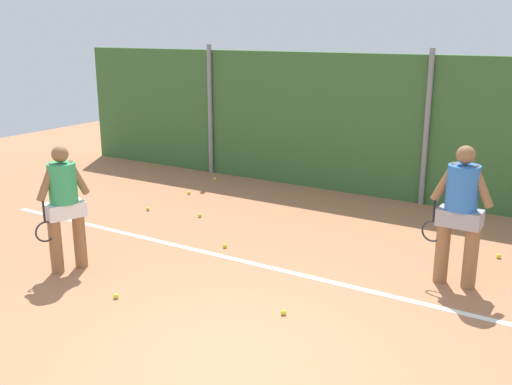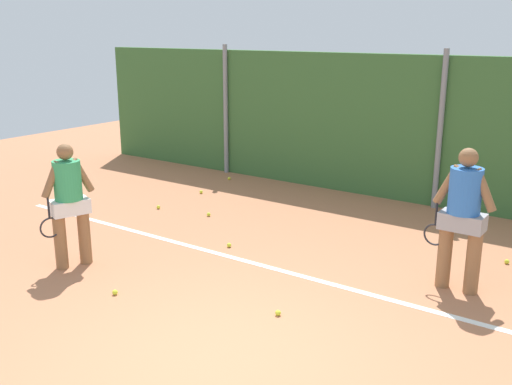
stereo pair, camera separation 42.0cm
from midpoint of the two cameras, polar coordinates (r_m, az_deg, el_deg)
name	(u,v)px [view 2 (the right image)]	position (r m, az deg, el deg)	size (l,w,h in m)	color
ground_plane	(315,292)	(7.49, 7.38, -9.52)	(25.56, 25.56, 0.00)	#B2704C
hedge_fence_backdrop	(443,133)	(11.21, 18.64, 5.49)	(16.61, 0.25, 2.72)	#386633
fence_post_left	(226,110)	(13.20, -2.03, 7.96)	(0.10, 0.10, 2.84)	gray
fence_post_center	(440,131)	(11.03, 18.41, 5.69)	(0.10, 0.10, 2.84)	gray
court_baseline_paint	(327,283)	(7.74, 8.49, -8.65)	(12.14, 0.10, 0.01)	white
player_foreground_near	(69,199)	(8.22, -16.25, -0.62)	(0.44, 0.77, 1.71)	#8C603D
player_midcourt	(463,212)	(7.63, 20.85, -1.83)	(0.83, 0.39, 1.80)	#8C603D
tennis_ball_0	(209,214)	(10.30, -3.43, -2.14)	(0.07, 0.07, 0.07)	#CCDB33
tennis_ball_1	(229,178)	(12.76, -1.67, 1.36)	(0.07, 0.07, 0.07)	#CCDB33
tennis_ball_2	(278,313)	(6.86, 3.93, -11.55)	(0.07, 0.07, 0.07)	#CCDB33
tennis_ball_3	(158,207)	(10.81, -8.32, -1.41)	(0.07, 0.07, 0.07)	#CCDB33
tennis_ball_4	(507,262)	(9.04, 24.32, -6.12)	(0.07, 0.07, 0.07)	#CCDB33
tennis_ball_6	(229,245)	(8.85, -1.25, -5.11)	(0.07, 0.07, 0.07)	#CCDB33
tennis_ball_7	(115,292)	(7.50, -11.90, -9.43)	(0.07, 0.07, 0.07)	#CCDB33
tennis_ball_8	(201,192)	(11.73, -4.30, 0.05)	(0.07, 0.07, 0.07)	#CCDB33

